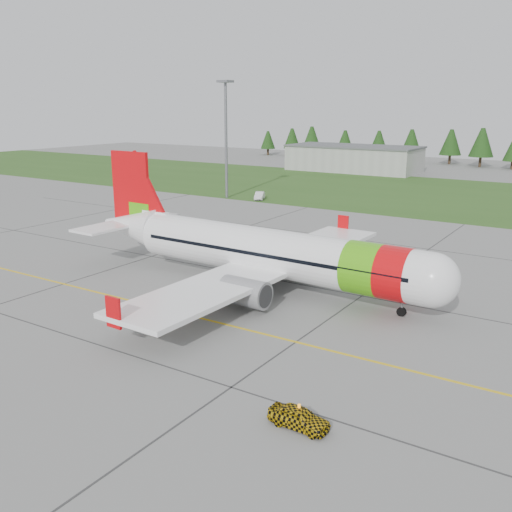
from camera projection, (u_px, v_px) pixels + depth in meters
The scene contains 9 objects.
ground at pixel (113, 350), 39.36m from camera, with size 320.00×320.00×0.00m, color gray.
aircraft at pixel (265, 252), 51.88m from camera, with size 38.58×35.43×11.69m.
follow_me_car at pixel (299, 398), 29.48m from camera, with size 1.35×1.15×3.37m, color gold.
service_van at pixel (260, 188), 100.70m from camera, with size 1.46×1.38×4.18m, color silver.
grass_strip at pixel (442, 195), 105.90m from camera, with size 320.00×50.00×0.03m, color #30561E.
taxi_guideline at pixel (187, 315), 45.85m from camera, with size 120.00×0.25×0.02m, color gold.
hangar_west at pixel (354, 159), 143.58m from camera, with size 32.00×14.00×6.00m, color #A8A8A3.
floodlight_mast at pixel (226, 142), 100.62m from camera, with size 0.50×0.50×20.00m, color slate.
treeline at pixel (502, 149), 150.06m from camera, with size 160.00×8.00×10.00m, color #1C3F14, non-canonical shape.
Camera 1 is at (28.03, -25.17, 16.41)m, focal length 40.00 mm.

